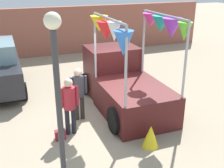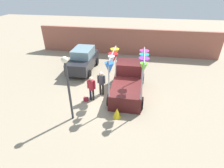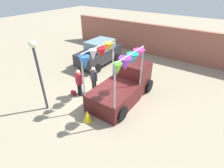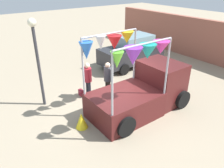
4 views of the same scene
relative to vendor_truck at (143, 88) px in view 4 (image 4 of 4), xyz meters
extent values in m
plane|color=gray|center=(-0.83, -0.74, -0.95)|extent=(60.00, 60.00, 0.00)
cube|color=#4C1919|center=(0.00, -0.98, -0.45)|extent=(1.90, 2.60, 1.00)
cube|color=#4C1919|center=(0.00, 1.02, -0.05)|extent=(1.80, 1.40, 1.80)
cube|color=#8CB2C6|center=(0.00, 1.02, 0.40)|extent=(1.76, 1.37, 0.60)
cylinder|color=black|center=(-0.95, 1.37, -0.57)|extent=(0.22, 0.76, 0.76)
cylinder|color=black|center=(0.95, 1.37, -0.57)|extent=(0.22, 0.76, 0.76)
cylinder|color=black|center=(-0.95, -1.68, -0.57)|extent=(0.22, 0.76, 0.76)
cylinder|color=black|center=(0.95, -1.68, -0.57)|extent=(0.22, 0.76, 0.76)
cylinder|color=#A5A5AD|center=(-0.87, 0.24, 1.11)|extent=(0.07, 0.07, 2.12)
cylinder|color=#A5A5AD|center=(0.87, 0.24, 1.11)|extent=(0.07, 0.07, 2.12)
cylinder|color=#A5A5AD|center=(-0.87, -2.20, 1.11)|extent=(0.07, 0.07, 2.12)
cylinder|color=#A5A5AD|center=(0.87, -2.20, 1.11)|extent=(0.07, 0.07, 2.12)
cylinder|color=#A5A5AD|center=(-0.87, -0.98, 2.17)|extent=(0.07, 2.44, 0.07)
cylinder|color=#A5A5AD|center=(0.87, -0.98, 2.17)|extent=(0.07, 2.44, 0.07)
cone|color=blue|center=(-0.87, -2.03, 1.72)|extent=(0.51, 0.51, 0.63)
cone|color=#66CC33|center=(0.87, -2.03, 1.88)|extent=(0.47, 0.47, 0.50)
cone|color=white|center=(-0.87, -1.42, 1.89)|extent=(0.52, 0.52, 0.52)
cone|color=purple|center=(0.87, -1.42, 1.87)|extent=(0.81, 0.81, 0.56)
cone|color=red|center=(-0.87, -0.81, 1.81)|extent=(0.77, 0.77, 0.53)
cone|color=teal|center=(0.87, -0.81, 1.90)|extent=(0.78, 0.78, 0.49)
cone|color=yellow|center=(-0.87, -0.20, 1.91)|extent=(0.68, 0.68, 0.47)
cone|color=#D83399|center=(0.87, -0.20, 1.93)|extent=(0.77, 0.77, 0.43)
cube|color=#26262B|center=(-4.00, 2.85, -0.18)|extent=(1.70, 4.00, 0.90)
cube|color=#72939E|center=(-4.00, 3.00, 0.60)|extent=(1.50, 2.10, 0.66)
cylinder|color=black|center=(-4.85, 4.10, -0.63)|extent=(0.18, 0.64, 0.64)
cylinder|color=black|center=(-3.15, 4.10, -0.63)|extent=(0.18, 0.64, 0.64)
cylinder|color=black|center=(-4.85, 1.60, -0.63)|extent=(0.18, 0.64, 0.64)
cylinder|color=black|center=(-3.15, 1.60, -0.63)|extent=(0.18, 0.64, 0.64)
cylinder|color=black|center=(-2.23, -1.30, -0.55)|extent=(0.13, 0.13, 0.79)
cylinder|color=black|center=(-2.05, -1.30, -0.55)|extent=(0.13, 0.13, 0.79)
cylinder|color=#B22633|center=(-2.14, -1.30, 0.16)|extent=(0.34, 0.34, 0.63)
sphere|color=beige|center=(-2.14, -1.30, 0.60)|extent=(0.24, 0.24, 0.24)
cylinder|color=#B22633|center=(-2.36, -1.30, 0.19)|extent=(0.09, 0.09, 0.57)
cylinder|color=#B22633|center=(-1.92, -1.30, 0.19)|extent=(0.09, 0.09, 0.57)
cylinder|color=#2D2823|center=(-1.77, -0.55, -0.55)|extent=(0.13, 0.13, 0.79)
cylinder|color=#2D2823|center=(-1.59, -0.55, -0.55)|extent=(0.13, 0.13, 0.79)
cylinder|color=#3F3F47|center=(-1.68, -0.55, 0.15)|extent=(0.34, 0.34, 0.62)
sphere|color=beige|center=(-1.68, -0.55, 0.58)|extent=(0.24, 0.24, 0.24)
cylinder|color=#3F3F47|center=(-1.90, -0.55, 0.18)|extent=(0.09, 0.09, 0.56)
cylinder|color=#3F3F47|center=(-1.46, -0.55, 0.18)|extent=(0.09, 0.09, 0.56)
cube|color=maroon|center=(-2.49, -1.50, -0.81)|extent=(0.28, 0.16, 0.28)
cylinder|color=#333338|center=(-2.74, -3.17, 0.71)|extent=(0.12, 0.12, 3.31)
sphere|color=#F2EDCC|center=(-2.74, -3.17, 2.52)|extent=(0.32, 0.32, 0.32)
cube|color=#9E5947|center=(-0.83, 7.33, 0.35)|extent=(18.00, 0.36, 2.60)
cone|color=yellow|center=(-0.34, -2.68, -0.65)|extent=(0.62, 0.62, 0.60)
camera|label=1|loc=(-3.56, -8.18, 3.29)|focal=45.00mm
camera|label=2|loc=(0.63, -10.12, 5.56)|focal=28.00mm
camera|label=3|loc=(4.21, -7.21, 4.88)|focal=28.00mm
camera|label=4|loc=(5.52, -5.64, 4.01)|focal=35.00mm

